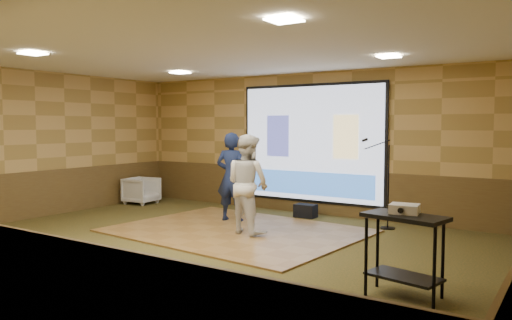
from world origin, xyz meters
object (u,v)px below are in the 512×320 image
Objects in this scene: projector at (405,209)px; player_right at (248,184)px; mic_stand at (385,202)px; projector_screen at (311,145)px; banquet_chair at (142,191)px; dance_floor at (237,231)px; player_left at (232,177)px; av_table at (404,240)px; duffel_bag at (306,211)px.

player_right is at bearing 146.00° from projector.
player_right reaches higher than mic_stand.
projector_screen is 4.75× the size of banquet_chair.
player_right reaches higher than projector.
mic_stand is (-1.37, 3.39, -0.47)m from projector.
mic_stand is 5.86m from banquet_chair.
player_right is (0.31, -0.09, 0.87)m from dance_floor.
player_left is 1.17m from player_right.
av_table is (4.09, -2.41, -0.26)m from player_left.
player_right is 2.59m from mic_stand.
banquet_chair is (-7.21, 2.97, -0.65)m from projector.
av_table is at bearing -76.99° from projector.
projector_screen reaches higher than mic_stand.
av_table is 3.74m from mic_stand.
mic_stand reaches higher than banquet_chair.
mic_stand is (2.10, 1.72, 0.48)m from dance_floor.
banquet_chair is at bearing 175.48° from mic_stand.
mic_stand reaches higher than duffel_bag.
projector_screen is 10.80× the size of projector.
projector reaches higher than av_table.
projector is (4.06, -2.33, 0.08)m from player_left.
banquet_chair is at bearing 160.73° from dance_floor.
projector is (3.21, -4.01, -0.51)m from projector_screen.
duffel_bag is at bearing -142.14° from player_left.
projector_screen is 5.16m from projector.
projector_screen is at bearing -75.38° from player_right.
av_table is 2.97× the size of projector.
duffel_bag is (0.12, -0.46, -1.34)m from projector_screen.
player_right is 5.53× the size of projector.
duffel_bag is at bearing -75.03° from projector_screen.
player_left is 4.68m from projector.
projector is 0.71× the size of duffel_bag.
duffel_bag is at bearing 78.56° from dance_floor.
projector_screen is 1.95× the size of player_right.
projector is 3.68m from mic_stand.
projector is 0.19× the size of mic_stand.
projector_screen is at bearing 152.55° from mic_stand.
player_left is 1.04× the size of mic_stand.
projector_screen is 1.42m from duffel_bag.
banquet_chair is (-3.15, 0.64, -0.57)m from player_left.
mic_stand is 2.37× the size of banquet_chair.
dance_floor is at bearing 117.65° from player_left.
mic_stand is at bearing 111.94° from av_table.
dance_floor is 5.96× the size of banquet_chair.
av_table is at bearing -76.66° from mic_stand.
av_table is at bearing -118.67° from banquet_chair.
projector_screen is 4.29m from banquet_chair.
player_right is at bearing -143.28° from mic_stand.
dance_floor is at bearing -101.44° from duffel_bag.
banquet_chair is 4.17m from duffel_bag.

